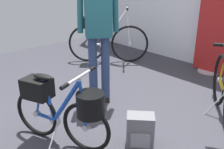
{
  "coord_description": "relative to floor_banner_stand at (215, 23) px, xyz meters",
  "views": [
    {
      "loc": [
        1.97,
        -1.71,
        1.62
      ],
      "look_at": [
        0.01,
        0.12,
        0.55
      ],
      "focal_mm": 41.18,
      "sensor_mm": 36.0,
      "label": 1
    }
  ],
  "objects": [
    {
      "name": "backpack_on_floor",
      "position": [
        0.53,
        -2.41,
        -0.7
      ],
      "size": [
        0.32,
        0.31,
        0.34
      ],
      "color": "slate",
      "rests_on": "ground_plane"
    },
    {
      "name": "folding_bike_foreground",
      "position": [
        0.0,
        -2.95,
        -0.44
      ],
      "size": [
        1.06,
        0.58,
        0.79
      ],
      "color": "black",
      "rests_on": "ground_plane"
    },
    {
      "name": "visitor_near_wall",
      "position": [
        -0.47,
        -2.09,
        0.21
      ],
      "size": [
        0.38,
        0.44,
        1.83
      ],
      "color": "navy",
      "rests_on": "ground_plane"
    },
    {
      "name": "floor_banner_stand",
      "position": [
        0.0,
        0.0,
        0.0
      ],
      "size": [
        0.6,
        0.36,
        1.9
      ],
      "color": "#B7B7BC",
      "rests_on": "ground_plane"
    },
    {
      "name": "display_bike_right",
      "position": [
        -1.66,
        -0.94,
        -0.39
      ],
      "size": [
        1.1,
        1.11,
        1.05
      ],
      "color": "black",
      "rests_on": "ground_plane"
    },
    {
      "name": "ground_plane",
      "position": [
        -0.06,
        -2.38,
        -0.86
      ],
      "size": [
        7.0,
        7.0,
        0.0
      ],
      "primitive_type": "plane",
      "color": "#38383F"
    }
  ]
}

